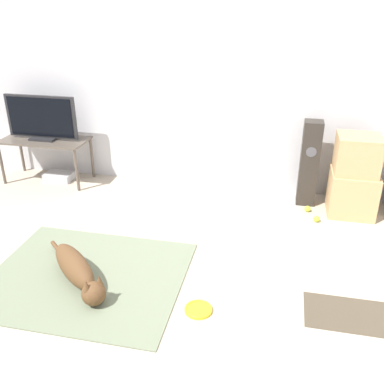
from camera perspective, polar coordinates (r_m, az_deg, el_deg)
ground_plane at (r=3.74m, az=-11.90°, el=-10.98°), size 12.00×12.00×0.00m
wall_back at (r=5.10m, az=-3.65°, el=14.93°), size 8.00×0.06×2.55m
area_rug at (r=3.77m, az=-13.88°, el=-10.87°), size 1.62×1.36×0.01m
dog at (r=3.64m, az=-15.04°, el=-10.05°), size 0.82×0.77×0.24m
frisbee at (r=3.33m, az=0.86°, el=-15.38°), size 0.21×0.21×0.03m
cardboard_box_lower at (r=4.86m, az=20.54°, el=-0.12°), size 0.48×0.45×0.46m
cardboard_box_upper at (r=4.71m, az=21.19°, el=4.68°), size 0.43×0.40×0.40m
floor_speaker at (r=4.85m, az=15.36°, el=3.70°), size 0.20×0.20×0.95m
tv_stand at (r=5.58m, az=-19.00°, el=6.01°), size 1.05×0.49×0.54m
tv at (r=5.49m, az=-19.46°, el=9.25°), size 0.89×0.20×0.54m
tennis_ball_by_boxes at (r=4.64m, az=16.27°, el=-3.47°), size 0.07×0.07×0.07m
tennis_ball_near_speaker at (r=4.82m, az=15.15°, el=-2.17°), size 0.07×0.07×0.07m
game_console at (r=5.69m, az=-17.30°, el=2.00°), size 0.34×0.23×0.09m
door_mat at (r=3.51m, az=21.23°, el=-15.11°), size 0.78×0.41×0.01m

